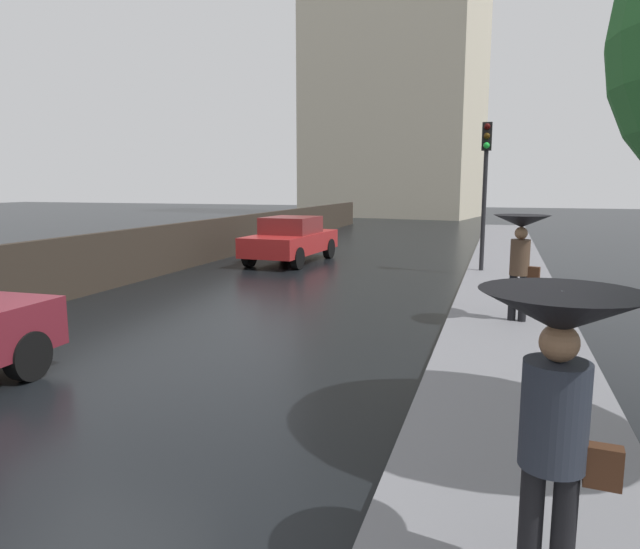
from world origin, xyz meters
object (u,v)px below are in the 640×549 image
object	(u,v)px
car_red_mid_road	(291,239)
traffic_light	(486,168)
pedestrian_with_umbrella_near	(559,365)
pedestrian_with_umbrella_far	(521,238)

from	to	relation	value
car_red_mid_road	traffic_light	bearing A→B (deg)	174.80
pedestrian_with_umbrella_near	pedestrian_with_umbrella_far	size ratio (longest dim) A/B	0.98
car_red_mid_road	pedestrian_with_umbrella_near	world-z (taller)	pedestrian_with_umbrella_near
pedestrian_with_umbrella_near	traffic_light	size ratio (longest dim) A/B	0.45
pedestrian_with_umbrella_far	traffic_light	distance (m)	6.26
car_red_mid_road	pedestrian_with_umbrella_near	size ratio (longest dim) A/B	2.36
car_red_mid_road	pedestrian_with_umbrella_near	xyz separation A→B (m)	(6.87, -14.20, 0.79)
car_red_mid_road	pedestrian_with_umbrella_far	size ratio (longest dim) A/B	2.31
pedestrian_with_umbrella_near	car_red_mid_road	bearing A→B (deg)	121.19
pedestrian_with_umbrella_far	pedestrian_with_umbrella_near	bearing A→B (deg)	104.58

